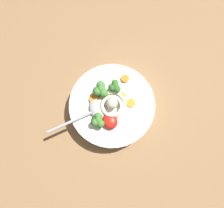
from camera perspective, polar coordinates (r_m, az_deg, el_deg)
The scene contains 12 objects.
table_slab at distance 65.59cm, azimuth -2.57°, elevation -2.27°, with size 137.69×137.69×3.45cm, color #936D47.
soup_bowl at distance 61.46cm, azimuth 0.00°, elevation -0.54°, with size 24.84×24.84×5.14cm.
noodle_pile at distance 57.81cm, azimuth -0.03°, elevation -0.18°, with size 9.21×9.03×3.70cm.
soup_spoon at distance 57.97cm, azimuth -5.16°, elevation -2.12°, with size 6.39×17.45×1.60cm.
chili_sauce_dollop at distance 57.07cm, azimuth -0.14°, elevation -4.54°, with size 4.61×4.15×2.07cm, color red.
broccoli_floret_front at distance 57.74cm, azimuth -3.15°, elevation 3.95°, with size 4.84×4.17×3.83cm.
broccoli_floret_rear at distance 56.12cm, azimuth -3.87°, elevation -4.62°, with size 4.20×3.62×3.32cm.
broccoli_floret_beside_noodles at distance 58.46cm, azimuth 0.85°, elevation 4.88°, with size 3.89×3.34×3.07cm.
carrot_slice_right at distance 61.02cm, azimuth 3.63°, elevation 7.01°, with size 2.32×2.32×0.73cm, color orange.
carrot_slice_extra_b at distance 59.32cm, azimuth 3.05°, elevation 1.95°, with size 2.11×2.11×0.61cm, color orange.
carrot_slice_beside_chili at distance 59.18cm, azimuth -4.89°, elevation 1.29°, with size 2.85×2.85×0.80cm, color orange.
carrot_slice_left at distance 59.14cm, azimuth 5.25°, elevation 0.29°, with size 2.58×2.58×0.41cm, color orange.
Camera 1 is at (12.47, -3.85, 66.00)cm, focal length 33.02 mm.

